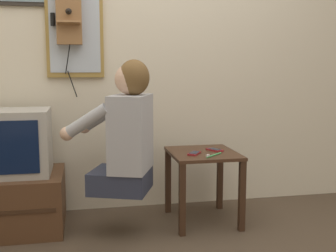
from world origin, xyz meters
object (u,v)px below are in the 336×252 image
Objects in this scene: cell_phone_held at (194,153)px; cell_phone_spare at (215,150)px; person at (126,132)px; toothbrush at (213,155)px; wall_mirror at (75,28)px; television at (4,142)px; wall_phone_antique at (69,16)px.

cell_phone_held is 0.19m from cell_phone_spare.
toothbrush is (0.57, -0.01, -0.17)m from person.
wall_mirror is 5.16× the size of cell_phone_spare.
cell_phone_held is 0.14m from toothbrush.
television reaches higher than cell_phone_spare.
television is at bearing -148.55° from wall_mirror.
wall_phone_antique is at bearing -132.40° from wall_mirror.
person is 5.92× the size of toothbrush.
cell_phone_spare is at bearing -21.36° from wall_mirror.
television is at bearing 152.87° from cell_phone_spare.
wall_phone_antique is 5.87× the size of cell_phone_held.
wall_mirror reaches higher than cell_phone_spare.
cell_phone_held is at bearing -60.05° from person.
wall_phone_antique reaches higher than cell_phone_held.
wall_phone_antique is (-0.35, 0.49, 0.76)m from person.
wall_mirror is (0.04, 0.04, -0.07)m from wall_phone_antique.
toothbrush is (0.92, -0.51, -0.94)m from wall_phone_antique.
cell_phone_held is 0.99× the size of cell_phone_spare.
person is at bearing -17.41° from television.
television reaches higher than toothbrush.
toothbrush is at bearing -28.81° from wall_phone_antique.
person is 0.60m from toothbrush.
cell_phone_held is at bearing -7.77° from television.
television is 0.99m from wall_phone_antique.
person reaches higher than cell_phone_held.
toothbrush is at bearing -10.71° from television.
cell_phone_held is (1.25, -0.17, -0.09)m from television.
wall_phone_antique reaches higher than television.
toothbrush is (-0.07, -0.18, 0.00)m from cell_phone_spare.
person is 0.51m from cell_phone_held.
wall_phone_antique is at bearing 29.70° from television.
cell_phone_spare is (0.17, 0.09, 0.00)m from cell_phone_held.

